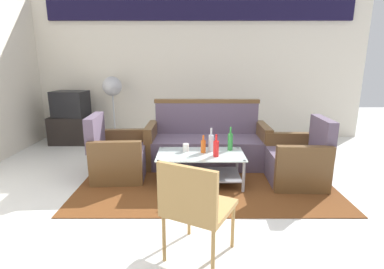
% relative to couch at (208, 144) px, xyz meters
% --- Properties ---
extents(ground_plane, '(14.00, 14.00, 0.00)m').
position_rel_couch_xyz_m(ground_plane, '(-0.07, -1.34, -0.32)').
color(ground_plane, white).
extents(wall_back, '(6.52, 0.19, 2.80)m').
position_rel_couch_xyz_m(wall_back, '(-0.07, 1.71, 1.16)').
color(wall_back, silver).
rests_on(wall_back, ground).
extents(rug, '(3.21, 2.04, 0.01)m').
position_rel_couch_xyz_m(rug, '(-0.05, -0.62, -0.31)').
color(rug, brown).
rests_on(rug, ground).
extents(couch, '(1.81, 0.76, 0.96)m').
position_rel_couch_xyz_m(couch, '(0.00, 0.00, 0.00)').
color(couch, '#5B4C60').
rests_on(couch, rug).
extents(armchair_left, '(0.74, 0.80, 0.85)m').
position_rel_couch_xyz_m(armchair_left, '(-1.24, -0.51, -0.03)').
color(armchair_left, '#5B4C60').
rests_on(armchair_left, rug).
extents(armchair_right, '(0.72, 0.78, 0.85)m').
position_rel_couch_xyz_m(armchair_right, '(1.15, -0.72, -0.03)').
color(armchair_right, '#5B4C60').
rests_on(armchair_right, rug).
extents(coffee_table, '(1.10, 0.60, 0.40)m').
position_rel_couch_xyz_m(coffee_table, '(-0.12, -0.77, -0.04)').
color(coffee_table, silver).
rests_on(coffee_table, rug).
extents(bottle_green, '(0.07, 0.07, 0.31)m').
position_rel_couch_xyz_m(bottle_green, '(0.27, -0.61, 0.21)').
color(bottle_green, '#2D8C38').
rests_on(bottle_green, coffee_table).
extents(bottle_orange, '(0.06, 0.06, 0.23)m').
position_rel_couch_xyz_m(bottle_orange, '(-0.08, -0.72, 0.18)').
color(bottle_orange, '#D85919').
rests_on(bottle_orange, coffee_table).
extents(bottle_clear, '(0.07, 0.07, 0.31)m').
position_rel_couch_xyz_m(bottle_clear, '(0.02, -0.66, 0.21)').
color(bottle_clear, silver).
rests_on(bottle_clear, coffee_table).
extents(bottle_red, '(0.07, 0.07, 0.28)m').
position_rel_couch_xyz_m(bottle_red, '(0.07, -0.88, 0.20)').
color(bottle_red, red).
rests_on(bottle_red, coffee_table).
extents(cup, '(0.08, 0.08, 0.10)m').
position_rel_couch_xyz_m(cup, '(-0.31, -0.66, 0.14)').
color(cup, silver).
rests_on(cup, coffee_table).
extents(tv_stand, '(0.80, 0.50, 0.52)m').
position_rel_couch_xyz_m(tv_stand, '(-2.52, 1.21, -0.06)').
color(tv_stand, black).
rests_on(tv_stand, ground).
extents(television, '(0.65, 0.51, 0.48)m').
position_rel_couch_xyz_m(television, '(-2.52, 1.21, 0.44)').
color(television, black).
rests_on(television, tv_stand).
extents(pedestal_fan, '(0.36, 0.36, 1.27)m').
position_rel_couch_xyz_m(pedestal_fan, '(-1.73, 1.26, 0.70)').
color(pedestal_fan, '#2D2D33').
rests_on(pedestal_fan, ground).
extents(wicker_chair, '(0.65, 0.65, 0.84)m').
position_rel_couch_xyz_m(wicker_chair, '(-0.21, -2.28, 0.18)').
color(wicker_chair, '#AD844C').
rests_on(wicker_chair, ground).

